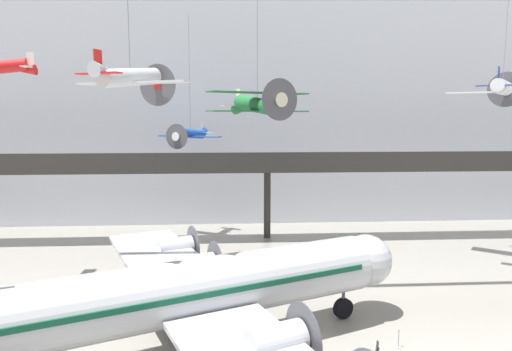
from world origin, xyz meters
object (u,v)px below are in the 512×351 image
(suspended_plane_silver_racer, at_px, (131,78))
(stanchion_barrier, at_px, (398,342))
(airliner_silver_main, at_px, (185,293))
(suspended_plane_green_biplane, at_px, (257,105))
(suspended_plane_white_twin, at_px, (502,88))
(suspended_plane_blue_trainer, at_px, (190,134))

(suspended_plane_silver_racer, relative_size, stanchion_barrier, 8.77)
(airliner_silver_main, xyz_separation_m, suspended_plane_green_biplane, (4.68, 13.87, 10.05))
(suspended_plane_green_biplane, distance_m, suspended_plane_white_twin, 20.30)
(suspended_plane_green_biplane, bearing_deg, suspended_plane_white_twin, 62.88)
(suspended_plane_blue_trainer, distance_m, suspended_plane_white_twin, 28.56)
(airliner_silver_main, bearing_deg, stanchion_barrier, -21.80)
(suspended_plane_silver_racer, bearing_deg, suspended_plane_blue_trainer, 21.78)
(suspended_plane_silver_racer, xyz_separation_m, suspended_plane_blue_trainer, (1.27, 22.16, -3.84))
(suspended_plane_silver_racer, bearing_deg, suspended_plane_white_twin, -41.19)
(airliner_silver_main, xyz_separation_m, stanchion_barrier, (11.57, 0.13, -3.15))
(suspended_plane_blue_trainer, relative_size, suspended_plane_white_twin, 1.41)
(suspended_plane_white_twin, bearing_deg, suspended_plane_blue_trainer, 106.59)
(suspended_plane_green_biplane, distance_m, stanchion_barrier, 20.26)
(suspended_plane_blue_trainer, bearing_deg, suspended_plane_white_twin, 96.54)
(suspended_plane_white_twin, relative_size, stanchion_barrier, 8.63)
(suspended_plane_white_twin, bearing_deg, suspended_plane_silver_racer, 150.99)
(stanchion_barrier, bearing_deg, suspended_plane_blue_trainer, 118.88)
(suspended_plane_silver_racer, bearing_deg, airliner_silver_main, -96.28)
(airliner_silver_main, bearing_deg, suspended_plane_blue_trainer, 71.17)
(suspended_plane_blue_trainer, height_order, suspended_plane_white_twin, suspended_plane_white_twin)
(suspended_plane_silver_racer, height_order, stanchion_barrier, suspended_plane_silver_racer)
(suspended_plane_silver_racer, height_order, suspended_plane_blue_trainer, suspended_plane_silver_racer)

